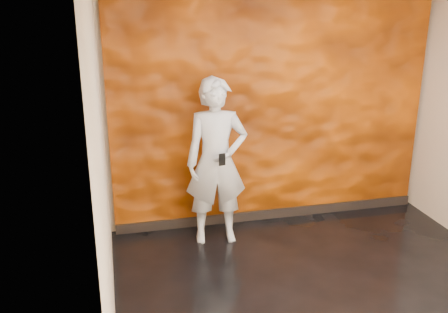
% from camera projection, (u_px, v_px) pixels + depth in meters
% --- Properties ---
extents(room, '(4.02, 4.02, 2.81)m').
position_uv_depth(room, '(349.00, 162.00, 4.17)').
color(room, black).
rests_on(room, ground).
extents(feature_wall, '(3.90, 0.06, 2.75)m').
position_uv_depth(feature_wall, '(273.00, 112.00, 5.99)').
color(feature_wall, '#CC5405').
rests_on(feature_wall, ground).
extents(baseboard, '(3.90, 0.04, 0.12)m').
position_uv_depth(baseboard, '(271.00, 214.00, 6.37)').
color(baseboard, black).
rests_on(baseboard, ground).
extents(man, '(0.73, 0.51, 1.90)m').
position_uv_depth(man, '(216.00, 162.00, 5.56)').
color(man, '#A9AEBB').
rests_on(man, ground).
extents(phone, '(0.07, 0.03, 0.13)m').
position_uv_depth(phone, '(222.00, 160.00, 5.27)').
color(phone, black).
rests_on(phone, man).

